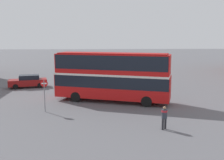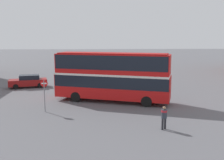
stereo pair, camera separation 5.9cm
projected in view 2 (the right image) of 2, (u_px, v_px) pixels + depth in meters
name	position (u px, v px, depth m)	size (l,w,h in m)	color
ground_plane	(121.00, 100.00, 26.27)	(240.00, 240.00, 0.00)	#5B5B60
double_decker_bus	(112.00, 74.00, 25.39)	(11.38, 6.03, 4.79)	red
pedestrian_foreground	(164.00, 115.00, 17.82)	(0.55, 0.55, 1.63)	#232328
parked_car_kerb_near	(28.00, 81.00, 33.07)	(4.93, 2.87, 1.59)	maroon
parked_car_kerb_far	(112.00, 76.00, 37.45)	(4.46, 2.05, 1.62)	slate
no_entry_sign	(44.00, 91.00, 21.94)	(0.61, 0.08, 2.76)	gray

